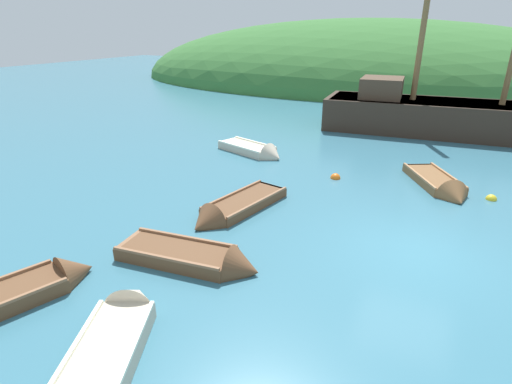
{
  "coord_description": "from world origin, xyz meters",
  "views": [
    {
      "loc": [
        0.17,
        -9.96,
        5.41
      ],
      "look_at": [
        -5.12,
        1.05,
        0.37
      ],
      "focal_mm": 28.04,
      "sensor_mm": 36.0,
      "label": 1
    }
  ],
  "objects_px": {
    "rowboat_outer_left": "(21,294)",
    "rowboat_near_dock": "(114,342)",
    "rowboat_far": "(441,187)",
    "rowboat_outer_right": "(199,260)",
    "buoy_yellow": "(491,200)",
    "buoy_orange": "(335,178)",
    "rowboat_portside": "(231,211)",
    "sailing_ship": "(445,122)",
    "rowboat_center": "(256,152)"
  },
  "relations": [
    {
      "from": "rowboat_outer_left",
      "to": "rowboat_near_dock",
      "type": "xyz_separation_m",
      "value": [
        2.85,
        -0.21,
        0.01
      ]
    },
    {
      "from": "rowboat_far",
      "to": "rowboat_near_dock",
      "type": "bearing_deg",
      "value": -53.0
    },
    {
      "from": "rowboat_outer_right",
      "to": "buoy_yellow",
      "type": "height_order",
      "value": "rowboat_outer_right"
    },
    {
      "from": "buoy_yellow",
      "to": "buoy_orange",
      "type": "relative_size",
      "value": 0.9
    },
    {
      "from": "rowboat_near_dock",
      "to": "rowboat_far",
      "type": "bearing_deg",
      "value": -48.69
    },
    {
      "from": "rowboat_far",
      "to": "buoy_yellow",
      "type": "distance_m",
      "value": 1.63
    },
    {
      "from": "rowboat_outer_left",
      "to": "rowboat_near_dock",
      "type": "bearing_deg",
      "value": -73.9
    },
    {
      "from": "rowboat_portside",
      "to": "buoy_yellow",
      "type": "relative_size",
      "value": 11.2
    },
    {
      "from": "buoy_yellow",
      "to": "rowboat_outer_right",
      "type": "bearing_deg",
      "value": -131.26
    },
    {
      "from": "rowboat_far",
      "to": "buoy_yellow",
      "type": "xyz_separation_m",
      "value": [
        1.6,
        -0.27,
        -0.08
      ]
    },
    {
      "from": "sailing_ship",
      "to": "rowboat_portside",
      "type": "distance_m",
      "value": 15.09
    },
    {
      "from": "rowboat_outer_right",
      "to": "buoy_yellow",
      "type": "xyz_separation_m",
      "value": [
        6.74,
        7.69,
        -0.11
      ]
    },
    {
      "from": "rowboat_outer_left",
      "to": "buoy_yellow",
      "type": "height_order",
      "value": "rowboat_outer_left"
    },
    {
      "from": "buoy_orange",
      "to": "rowboat_near_dock",
      "type": "bearing_deg",
      "value": -97.0
    },
    {
      "from": "rowboat_outer_left",
      "to": "rowboat_near_dock",
      "type": "height_order",
      "value": "rowboat_near_dock"
    },
    {
      "from": "rowboat_near_dock",
      "to": "rowboat_center",
      "type": "bearing_deg",
      "value": -10.58
    },
    {
      "from": "rowboat_near_dock",
      "to": "rowboat_portside",
      "type": "bearing_deg",
      "value": -16.21
    },
    {
      "from": "rowboat_outer_left",
      "to": "buoy_yellow",
      "type": "distance_m",
      "value": 14.12
    },
    {
      "from": "rowboat_outer_right",
      "to": "rowboat_center",
      "type": "distance_m",
      "value": 9.38
    },
    {
      "from": "rowboat_near_dock",
      "to": "rowboat_center",
      "type": "height_order",
      "value": "rowboat_center"
    },
    {
      "from": "rowboat_outer_left",
      "to": "rowboat_outer_right",
      "type": "xyz_separation_m",
      "value": [
        2.71,
        2.79,
        0.0
      ]
    },
    {
      "from": "rowboat_outer_left",
      "to": "rowboat_outer_right",
      "type": "distance_m",
      "value": 3.89
    },
    {
      "from": "sailing_ship",
      "to": "rowboat_center",
      "type": "height_order",
      "value": "sailing_ship"
    },
    {
      "from": "buoy_yellow",
      "to": "rowboat_center",
      "type": "bearing_deg",
      "value": 172.35
    },
    {
      "from": "rowboat_portside",
      "to": "rowboat_center",
      "type": "height_order",
      "value": "rowboat_center"
    },
    {
      "from": "sailing_ship",
      "to": "rowboat_center",
      "type": "xyz_separation_m",
      "value": [
        -7.62,
        -7.95,
        -0.54
      ]
    },
    {
      "from": "sailing_ship",
      "to": "rowboat_outer_left",
      "type": "bearing_deg",
      "value": -115.42
    },
    {
      "from": "rowboat_outer_left",
      "to": "buoy_orange",
      "type": "xyz_separation_m",
      "value": [
        4.13,
        10.21,
        -0.11
      ]
    },
    {
      "from": "rowboat_outer_right",
      "to": "sailing_ship",
      "type": "bearing_deg",
      "value": 67.96
    },
    {
      "from": "rowboat_near_dock",
      "to": "rowboat_portside",
      "type": "relative_size",
      "value": 0.94
    },
    {
      "from": "rowboat_near_dock",
      "to": "buoy_yellow",
      "type": "relative_size",
      "value": 10.49
    },
    {
      "from": "sailing_ship",
      "to": "rowboat_near_dock",
      "type": "relative_size",
      "value": 4.26
    },
    {
      "from": "sailing_ship",
      "to": "rowboat_center",
      "type": "bearing_deg",
      "value": -138.18
    },
    {
      "from": "sailing_ship",
      "to": "buoy_yellow",
      "type": "bearing_deg",
      "value": -82.84
    },
    {
      "from": "sailing_ship",
      "to": "buoy_yellow",
      "type": "height_order",
      "value": "sailing_ship"
    },
    {
      "from": "rowboat_outer_left",
      "to": "rowboat_far",
      "type": "height_order",
      "value": "rowboat_far"
    },
    {
      "from": "rowboat_near_dock",
      "to": "buoy_orange",
      "type": "relative_size",
      "value": 9.5
    },
    {
      "from": "rowboat_near_dock",
      "to": "rowboat_outer_right",
      "type": "distance_m",
      "value": 3.01
    },
    {
      "from": "sailing_ship",
      "to": "rowboat_far",
      "type": "xyz_separation_m",
      "value": [
        0.28,
        -8.95,
        -0.56
      ]
    },
    {
      "from": "sailing_ship",
      "to": "rowboat_center",
      "type": "distance_m",
      "value": 11.02
    },
    {
      "from": "buoy_orange",
      "to": "rowboat_outer_right",
      "type": "bearing_deg",
      "value": -100.81
    },
    {
      "from": "rowboat_outer_right",
      "to": "buoy_orange",
      "type": "relative_size",
      "value": 9.52
    },
    {
      "from": "rowboat_far",
      "to": "buoy_orange",
      "type": "relative_size",
      "value": 9.25
    },
    {
      "from": "sailing_ship",
      "to": "buoy_orange",
      "type": "bearing_deg",
      "value": -114.33
    },
    {
      "from": "rowboat_outer_left",
      "to": "rowboat_portside",
      "type": "xyz_separation_m",
      "value": [
        2.03,
        5.68,
        -0.02
      ]
    },
    {
      "from": "rowboat_far",
      "to": "sailing_ship",
      "type": "bearing_deg",
      "value": 153.31
    },
    {
      "from": "rowboat_center",
      "to": "rowboat_outer_right",
      "type": "bearing_deg",
      "value": -53.86
    },
    {
      "from": "rowboat_near_dock",
      "to": "rowboat_center",
      "type": "relative_size",
      "value": 1.02
    },
    {
      "from": "rowboat_near_dock",
      "to": "rowboat_center",
      "type": "distance_m",
      "value": 12.31
    },
    {
      "from": "rowboat_far",
      "to": "buoy_orange",
      "type": "bearing_deg",
      "value": -110.21
    }
  ]
}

